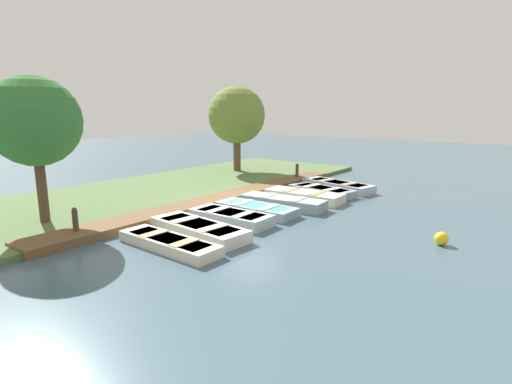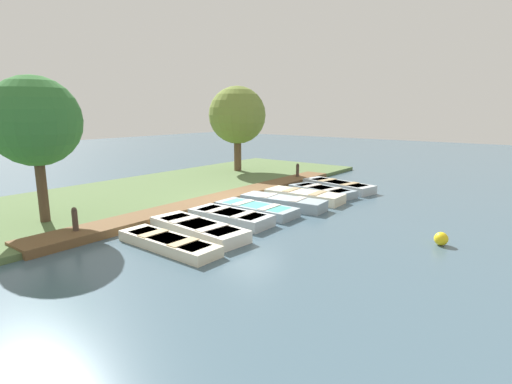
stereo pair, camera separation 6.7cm
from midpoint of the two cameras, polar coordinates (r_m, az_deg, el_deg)
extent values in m
plane|color=#425B6B|center=(16.02, -1.17, -2.12)|extent=(80.00, 80.00, 0.00)
cube|color=#567042|center=(19.46, -12.74, 0.34)|extent=(8.00, 24.00, 0.19)
cube|color=brown|center=(16.92, -5.01, -0.96)|extent=(1.24, 16.22, 0.26)
cube|color=beige|center=(11.53, -12.52, -7.15)|extent=(3.41, 1.00, 0.30)
cube|color=beige|center=(11.49, -12.55, -6.49)|extent=(2.80, 0.78, 0.02)
cube|color=tan|center=(11.00, -10.41, -7.07)|extent=(0.35, 0.88, 0.03)
cube|color=tan|center=(11.97, -14.52, -5.72)|extent=(0.35, 0.88, 0.03)
cube|color=silver|center=(12.53, -8.35, -5.30)|extent=(3.60, 1.47, 0.37)
cube|color=teal|center=(12.48, -8.38, -4.54)|extent=(2.95, 1.16, 0.03)
cube|color=beige|center=(11.98, -6.35, -5.04)|extent=(0.44, 1.11, 0.03)
cube|color=beige|center=(12.98, -10.25, -3.85)|extent=(0.44, 1.11, 0.03)
cube|color=#B2BCC1|center=(13.77, -3.75, -3.63)|extent=(2.99, 1.25, 0.38)
cube|color=beige|center=(13.72, -3.76, -2.92)|extent=(2.45, 0.97, 0.03)
cube|color=beige|center=(13.37, -1.91, -3.17)|extent=(0.32, 1.10, 0.03)
cube|color=beige|center=(14.07, -5.52, -2.46)|extent=(0.32, 1.10, 0.03)
cube|color=#8C9EA8|center=(14.94, -0.13, -2.48)|extent=(3.20, 1.22, 0.33)
cube|color=teal|center=(14.90, -0.13, -1.91)|extent=(2.62, 0.95, 0.03)
cube|color=beige|center=(14.55, 1.77, -2.14)|extent=(0.33, 1.09, 0.03)
cube|color=beige|center=(15.25, -1.95, -1.49)|extent=(0.33, 1.09, 0.03)
cube|color=#8C9EA8|center=(15.90, 3.74, -1.49)|extent=(3.52, 1.29, 0.41)
cube|color=#6B7F51|center=(15.86, 3.74, -0.83)|extent=(2.88, 1.02, 0.03)
cube|color=beige|center=(15.55, 5.85, -1.01)|extent=(0.42, 0.96, 0.03)
cube|color=beige|center=(16.17, 1.72, -0.46)|extent=(0.42, 0.96, 0.03)
cube|color=beige|center=(17.22, 6.76, -0.56)|extent=(3.40, 1.29, 0.39)
cube|color=#994C33|center=(17.18, 6.77, 0.02)|extent=(2.78, 1.01, 0.03)
cube|color=tan|center=(16.89, 8.67, -0.14)|extent=(0.38, 1.09, 0.03)
cube|color=tan|center=(17.48, 4.94, 0.35)|extent=(0.38, 1.09, 0.03)
cube|color=#8C9EA8|center=(18.49, 9.24, 0.13)|extent=(3.24, 1.75, 0.34)
cube|color=#994C33|center=(18.46, 9.26, 0.60)|extent=(2.65, 1.39, 0.03)
cube|color=beige|center=(18.10, 10.69, 0.42)|extent=(0.51, 1.15, 0.03)
cube|color=beige|center=(18.82, 7.89, 0.94)|extent=(0.51, 1.15, 0.03)
cube|color=#B2BCC1|center=(19.79, 11.50, 0.87)|extent=(3.77, 1.92, 0.38)
cube|color=teal|center=(19.75, 11.52, 1.37)|extent=(3.08, 1.53, 0.03)
cube|color=tan|center=(19.34, 13.10, 1.17)|extent=(0.58, 1.14, 0.03)
cube|color=tan|center=(20.17, 10.00, 1.72)|extent=(0.58, 1.14, 0.03)
cylinder|color=#47382D|center=(13.10, -24.49, -4.34)|extent=(0.17, 0.17, 0.88)
sphere|color=#47382D|center=(12.99, -24.67, -2.34)|extent=(0.15, 0.15, 0.15)
cylinder|color=#47382D|center=(21.69, 5.79, 2.65)|extent=(0.17, 0.17, 0.88)
sphere|color=#47382D|center=(21.62, 5.81, 3.88)|extent=(0.15, 0.15, 0.15)
sphere|color=yellow|center=(12.68, 24.83, -6.05)|extent=(0.39, 0.39, 0.39)
cylinder|color=#4C3828|center=(14.77, -28.39, 0.60)|extent=(0.32, 0.32, 2.68)
sphere|color=#337033|center=(14.56, -29.20, 8.83)|extent=(2.85, 2.85, 2.85)
cylinder|color=brown|center=(24.26, -2.81, 5.67)|extent=(0.44, 0.44, 2.58)
sphere|color=olive|center=(24.13, -2.86, 10.92)|extent=(3.38, 3.38, 3.38)
camera|label=1|loc=(0.03, -90.12, -0.03)|focal=28.00mm
camera|label=2|loc=(0.03, 89.88, 0.03)|focal=28.00mm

